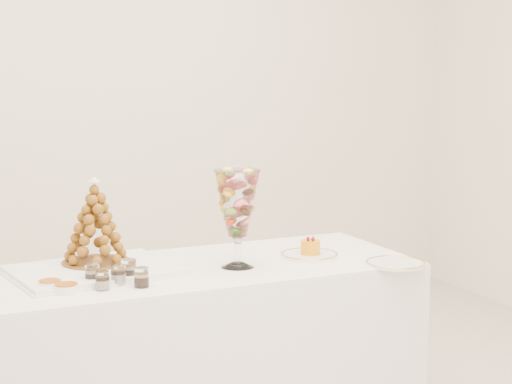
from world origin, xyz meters
name	(u,v)px	position (x,y,z in m)	size (l,w,h in m)	color
buffet_table	(195,348)	(-0.11, 0.33, 0.34)	(1.78, 0.73, 0.68)	white
lace_tray	(94,270)	(-0.50, 0.39, 0.69)	(0.60, 0.45, 0.02)	white
macaron_vase	(237,204)	(0.05, 0.26, 0.93)	(0.18, 0.18, 0.39)	white
cake_plate	(309,255)	(0.40, 0.30, 0.68)	(0.24, 0.24, 0.01)	white
spare_plate	(395,264)	(0.64, 0.02, 0.68)	(0.24, 0.24, 0.01)	white
verrine_a	(92,274)	(-0.54, 0.24, 0.71)	(0.05, 0.05, 0.07)	white
verrine_b	(118,275)	(-0.46, 0.19, 0.71)	(0.05, 0.05, 0.07)	white
verrine_c	(129,270)	(-0.40, 0.24, 0.71)	(0.06, 0.06, 0.08)	white
verrine_d	(102,281)	(-0.53, 0.13, 0.71)	(0.05, 0.05, 0.07)	white
verrine_e	(141,277)	(-0.39, 0.11, 0.71)	(0.05, 0.05, 0.07)	white
ramekin_back	(50,285)	(-0.70, 0.23, 0.69)	(0.09, 0.09, 0.03)	white
ramekin_front	(66,289)	(-0.66, 0.15, 0.69)	(0.09, 0.09, 0.03)	white
croquembouche	(95,222)	(-0.47, 0.48, 0.86)	(0.27, 0.27, 0.34)	brown
mousse_cake	(310,247)	(0.40, 0.30, 0.72)	(0.08, 0.08, 0.07)	orange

